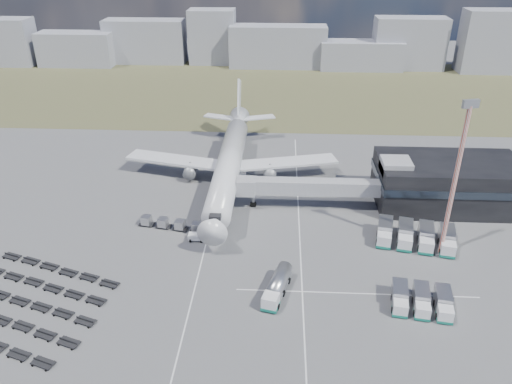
{
  "coord_description": "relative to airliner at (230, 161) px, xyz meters",
  "views": [
    {
      "loc": [
        11.74,
        -73.93,
        53.19
      ],
      "look_at": [
        6.86,
        19.58,
        4.0
      ],
      "focal_mm": 35.0,
      "sensor_mm": 36.0,
      "label": 1
    }
  ],
  "objects": [
    {
      "name": "pushback_tug",
      "position": [
        -4.0,
        -25.84,
        -4.59
      ],
      "size": [
        3.07,
        1.74,
        1.4
      ],
      "primitive_type": "cube",
      "rotation": [
        0.0,
        0.0,
        -0.01
      ],
      "color": "silver",
      "rests_on": "ground"
    },
    {
      "name": "skyline",
      "position": [
        1.94,
        114.5,
        3.88
      ],
      "size": [
        291.46,
        21.88,
        25.07
      ],
      "color": "#91929E",
      "rests_on": "ground"
    },
    {
      "name": "grass_strip",
      "position": [
        0.0,
        77.62,
        -5.29
      ],
      "size": [
        420.0,
        90.0,
        0.01
      ],
      "primitive_type": "cube",
      "color": "#4C4A2D",
      "rests_on": "ground"
    },
    {
      "name": "catering_truck",
      "position": [
        1.41,
        1.05,
        -3.77
      ],
      "size": [
        5.13,
        6.98,
        2.97
      ],
      "rotation": [
        0.0,
        0.0,
        0.43
      ],
      "color": "silver",
      "rests_on": "ground"
    },
    {
      "name": "fuel_tanker",
      "position": [
        11.81,
        -41.21,
        -3.65
      ],
      "size": [
        5.1,
        10.47,
        3.28
      ],
      "rotation": [
        0.0,
        0.0,
        -0.26
      ],
      "color": "silver",
      "rests_on": "ground"
    },
    {
      "name": "baggage_dollies",
      "position": [
        -29.69,
        -45.73,
        -4.9
      ],
      "size": [
        32.75,
        27.56,
        0.77
      ],
      "rotation": [
        0.0,
        0.0,
        -0.33
      ],
      "color": "black",
      "rests_on": "ground"
    },
    {
      "name": "terminal",
      "position": [
        47.77,
        -8.41,
        -0.04
      ],
      "size": [
        30.4,
        16.4,
        11.0
      ],
      "color": "black",
      "rests_on": "ground"
    },
    {
      "name": "jet_bridge",
      "position": [
        15.9,
        -11.95,
        -0.24
      ],
      "size": [
        30.3,
        3.8,
        7.05
      ],
      "color": "#939399",
      "rests_on": "ground"
    },
    {
      "name": "lane_markings",
      "position": [
        9.77,
        -29.38,
        -5.29
      ],
      "size": [
        47.12,
        110.0,
        0.01
      ],
      "color": "silver",
      "rests_on": "ground"
    },
    {
      "name": "uld_row",
      "position": [
        -7.83,
        -22.3,
        -4.15
      ],
      "size": [
        17.46,
        5.03,
        1.91
      ],
      "rotation": [
        0.0,
        0.0,
        -0.19
      ],
      "color": "black",
      "rests_on": "ground"
    },
    {
      "name": "service_trucks_far",
      "position": [
        37.89,
        -24.81,
        -3.58
      ],
      "size": [
        15.47,
        10.6,
        3.14
      ],
      "rotation": [
        0.0,
        0.0,
        -0.21
      ],
      "color": "silver",
      "rests_on": "ground"
    },
    {
      "name": "service_trucks_near",
      "position": [
        34.64,
        -43.38,
        -3.8
      ],
      "size": [
        9.96,
        8.13,
        2.74
      ],
      "rotation": [
        0.0,
        0.0,
        -0.16
      ],
      "color": "silver",
      "rests_on": "ground"
    },
    {
      "name": "floodlight_mast",
      "position": [
        41.92,
        -27.87,
        9.46
      ],
      "size": [
        2.81,
        2.27,
        29.43
      ],
      "rotation": [
        0.0,
        0.0,
        0.23
      ],
      "color": "#AA301B",
      "rests_on": "ground"
    },
    {
      "name": "airliner",
      "position": [
        0.0,
        0.0,
        0.0
      ],
      "size": [
        51.59,
        64.53,
        17.62
      ],
      "color": "silver",
      "rests_on": "ground"
    },
    {
      "name": "ground",
      "position": [
        0.0,
        -32.38,
        -5.29
      ],
      "size": [
        420.0,
        420.0,
        0.0
      ],
      "primitive_type": "plane",
      "color": "#565659",
      "rests_on": "ground"
    }
  ]
}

